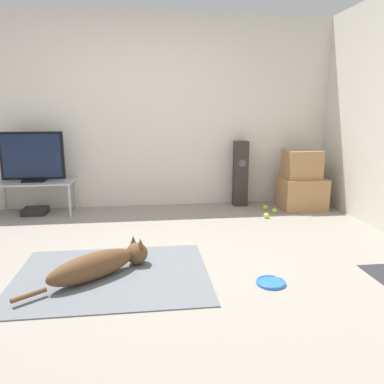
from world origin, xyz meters
The scene contains 14 objects.
ground_plane centered at (0.00, 0.00, 0.00)m, with size 12.00×12.00×0.00m, color gray.
wall_back centered at (0.00, 2.10, 1.27)m, with size 8.00×0.06×2.55m.
area_rug centered at (-0.29, -0.20, 0.01)m, with size 1.55×1.19×0.01m.
dog centered at (-0.37, -0.22, 0.12)m, with size 0.94×0.74×0.24m.
frisbee centered at (0.94, -0.50, 0.01)m, with size 0.23×0.23×0.03m.
cardboard_box_lower centered at (2.09, 1.63, 0.21)m, with size 0.58×0.48×0.42m.
cardboard_box_upper centered at (2.07, 1.65, 0.60)m, with size 0.45×0.37×0.37m.
floor_speaker centered at (1.31, 1.92, 0.45)m, with size 0.18×0.19×0.90m.
tv_stand centered at (-1.40, 1.79, 0.38)m, with size 0.97×0.48×0.43m.
tv centered at (-1.40, 1.79, 0.73)m, with size 0.77×0.20×0.62m.
tennis_ball_by_boxes centered at (1.59, 1.61, 0.03)m, with size 0.07×0.07×0.07m.
tennis_ball_near_speaker centered at (1.65, 1.44, 0.03)m, with size 0.07×0.07×0.07m.
tennis_ball_loose_on_carpet centered at (1.48, 1.24, 0.03)m, with size 0.07×0.07×0.07m.
game_console centered at (-1.42, 1.79, 0.04)m, with size 0.30×0.26×0.08m.
Camera 1 is at (0.00, -3.08, 1.32)m, focal length 35.00 mm.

